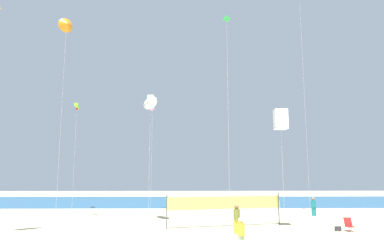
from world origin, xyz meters
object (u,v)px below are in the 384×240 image
object	(u,v)px
beachgoer_olive_shirt	(237,217)
beachgoer_sage_shirt	(278,206)
folding_beach_chair	(349,224)
kite_white_box	(281,119)
beach_handbag	(338,229)
kite_pink_diamond	(152,112)
volleyball_net	(225,204)
kite_white_inflatable	(150,103)
kite_green_diamond	(227,29)
kite_lime_tube	(77,107)
beachgoer_teal_shirt	(314,206)
kite_orange_delta	(67,25)
beachgoer_mustard_shirt	(241,233)

from	to	relation	value
beachgoer_olive_shirt	beachgoer_sage_shirt	xyz separation A→B (m)	(5.16, 9.25, -0.11)
folding_beach_chair	kite_white_box	distance (m)	8.41
beach_handbag	kite_white_box	world-z (taller)	kite_white_box
kite_pink_diamond	volleyball_net	bearing A→B (deg)	-58.31
kite_white_inflatable	kite_white_box	bearing A→B (deg)	-18.91
kite_green_diamond	folding_beach_chair	bearing A→B (deg)	-1.07
kite_green_diamond	beachgoer_sage_shirt	bearing A→B (deg)	56.99
beachgoer_olive_shirt	kite_lime_tube	size ratio (longest dim) A/B	0.17
beachgoer_teal_shirt	kite_lime_tube	bearing A→B (deg)	6.52
kite_white_box	beachgoer_olive_shirt	bearing A→B (deg)	-160.69
kite_white_box	kite_lime_tube	world-z (taller)	kite_lime_tube
kite_orange_delta	kite_lime_tube	size ratio (longest dim) A/B	1.50
folding_beach_chair	kite_orange_delta	bearing A→B (deg)	165.70
volleyball_net	beachgoer_mustard_shirt	bearing A→B (deg)	-90.62
beachgoer_olive_shirt	kite_green_diamond	distance (m)	13.43
beachgoer_mustard_shirt	kite_pink_diamond	xyz separation A→B (m)	(-6.44, 18.49, 9.54)
kite_white_box	kite_lime_tube	bearing A→B (deg)	146.52
beachgoer_olive_shirt	kite_orange_delta	xyz separation A→B (m)	(-13.47, 4.46, 15.28)
beachgoer_olive_shirt	kite_lime_tube	bearing A→B (deg)	-20.70
beachgoer_olive_shirt	volleyball_net	xyz separation A→B (m)	(-0.46, 2.68, 0.64)
beachgoer_sage_shirt	kite_white_inflatable	distance (m)	15.10
kite_white_box	kite_white_inflatable	bearing A→B (deg)	161.09
kite_white_box	beach_handbag	bearing A→B (deg)	-9.14
kite_orange_delta	beachgoer_sage_shirt	bearing A→B (deg)	14.40
kite_green_diamond	kite_white_box	xyz separation A→B (m)	(3.86, 0.48, -6.67)
beachgoer_olive_shirt	kite_pink_diamond	world-z (taller)	kite_pink_diamond
kite_lime_tube	folding_beach_chair	bearing A→B (deg)	-29.57
beach_handbag	kite_pink_diamond	bearing A→B (deg)	137.93
beach_handbag	kite_white_inflatable	bearing A→B (deg)	163.55
beachgoer_teal_shirt	kite_orange_delta	xyz separation A→B (m)	(-21.89, -4.65, 15.37)
beachgoer_mustard_shirt	kite_pink_diamond	size ratio (longest dim) A/B	0.15
beachgoer_mustard_shirt	beachgoer_olive_shirt	bearing A→B (deg)	36.48
volleyball_net	beach_handbag	size ratio (longest dim) A/B	21.57
volleyball_net	kite_lime_tube	world-z (taller)	kite_lime_tube
beachgoer_sage_shirt	kite_green_diamond	distance (m)	16.89
beach_handbag	kite_green_diamond	xyz separation A→B (m)	(-7.31, 0.08, 14.24)
beachgoer_olive_shirt	kite_green_diamond	size ratio (longest dim) A/B	0.12
kite_pink_diamond	beachgoer_sage_shirt	bearing A→B (deg)	-18.25
beachgoer_teal_shirt	kite_lime_tube	size ratio (longest dim) A/B	0.15
folding_beach_chair	volleyball_net	xyz separation A→B (m)	(-8.15, 2.08, 1.18)
beachgoer_olive_shirt	beach_handbag	size ratio (longest dim) A/B	4.71
volleyball_net	folding_beach_chair	bearing A→B (deg)	-14.30
beachgoer_teal_shirt	kite_white_box	bearing A→B (deg)	75.20
folding_beach_chair	volleyball_net	world-z (taller)	volleyball_net
kite_orange_delta	kite_white_inflatable	distance (m)	9.82
folding_beach_chair	kite_orange_delta	distance (m)	26.69
kite_pink_diamond	kite_white_box	xyz separation A→B (m)	(10.49, -12.02, -2.69)
kite_lime_tube	beachgoer_sage_shirt	bearing A→B (deg)	-11.97
kite_white_inflatable	kite_pink_diamond	bearing A→B (deg)	94.63
kite_orange_delta	beach_handbag	bearing A→B (deg)	-10.52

